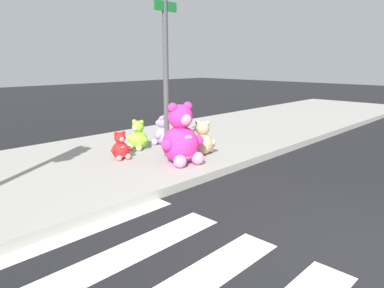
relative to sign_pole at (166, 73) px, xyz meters
The scene contains 8 objects.
ground_plane 4.87m from the sign_pole, 102.81° to the right, with size 60.00×60.00×0.00m, color black.
sidewalk 2.19m from the sign_pole, 141.29° to the left, with size 28.00×4.40×0.15m, color #9E9B93.
sign_pole is the anchor object (origin of this frame).
plush_pink_large 1.37m from the sign_pole, 104.55° to the right, with size 0.89×0.83×1.18m.
plush_tan 1.60m from the sign_pole, 33.44° to the right, with size 0.53×0.51×0.73m.
plush_lime 1.70m from the sign_pole, 93.13° to the left, with size 0.48×0.49×0.67m.
plush_red 1.75m from the sign_pole, 147.38° to the left, with size 0.43×0.40×0.57m.
plush_lavender 1.78m from the sign_pole, 53.65° to the left, with size 0.49×0.50×0.70m.
Camera 1 is at (-3.80, -0.93, 2.09)m, focal length 33.15 mm.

